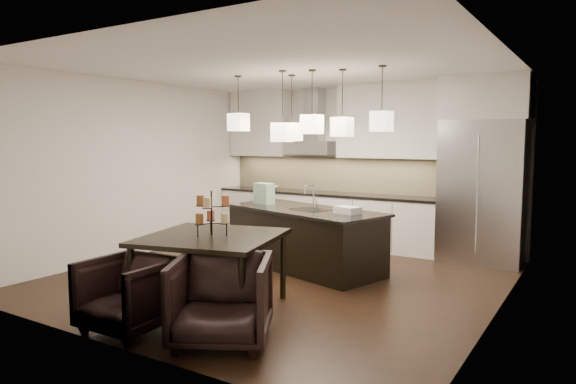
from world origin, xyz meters
The scene contains 37 objects.
floor centered at (0.00, 0.00, -0.01)m, with size 5.50×5.50×0.02m, color black.
ceiling centered at (0.00, 0.00, 2.81)m, with size 5.50×5.50×0.02m, color white.
wall_back centered at (0.00, 2.76, 1.40)m, with size 5.50×0.02×2.80m, color silver.
wall_front centered at (0.00, -2.76, 1.40)m, with size 5.50×0.02×2.80m, color silver.
wall_left centered at (-2.76, 0.00, 1.40)m, with size 0.02×5.50×2.80m, color silver.
wall_right centered at (2.76, 0.00, 1.40)m, with size 0.02×5.50×2.80m, color silver.
refrigerator centered at (2.10, 2.38, 1.07)m, with size 1.20×0.72×2.15m, color #B7B7BA.
fridge_panel centered at (2.10, 2.38, 2.47)m, with size 1.26×0.72×0.65m, color silver.
lower_cabinets centered at (-0.62, 2.43, 0.44)m, with size 4.21×0.62×0.88m, color silver.
countertop centered at (-0.62, 2.43, 0.90)m, with size 4.21×0.66×0.04m, color black.
backsplash centered at (-0.62, 2.73, 1.24)m, with size 4.21×0.02×0.63m, color beige.
upper_cab_left centered at (-2.10, 2.57, 2.17)m, with size 1.25×0.35×1.25m, color silver.
upper_cab_right centered at (0.55, 2.57, 2.17)m, with size 1.86×0.35×1.25m, color silver.
hood_canopy centered at (-0.93, 2.48, 1.72)m, with size 0.90×0.52×0.24m, color #B7B7BA.
hood_chimney centered at (-0.93, 2.59, 2.32)m, with size 0.30×0.28×0.96m, color #B7B7BA.
fruit_bowl centered at (-1.74, 2.38, 0.95)m, with size 0.26×0.26×0.06m, color silver.
island_body centered at (0.00, 0.64, 0.42)m, with size 2.37×0.95×0.83m, color black.
island_top centered at (0.00, 0.64, 0.85)m, with size 2.44×1.02×0.04m, color black.
faucet centered at (0.12, 0.70, 1.05)m, with size 0.09×0.23×0.36m, color silver, non-canonical shape.
tote_bag centered at (-0.81, 0.79, 1.03)m, with size 0.32×0.17×0.32m, color #1F6D41.
food_container centered at (0.75, 0.52, 0.92)m, with size 0.32×0.23×0.09m, color silver.
dining_table centered at (0.08, -1.49, 0.41)m, with size 1.38×1.38×0.83m, color black, non-canonical shape.
candelabra centered at (0.08, -1.49, 1.07)m, with size 0.40×0.40×0.49m, color black, non-canonical shape.
candle_a centered at (0.23, -1.45, 1.02)m, with size 0.08×0.08×0.11m, color beige.
candle_b centered at (-0.03, -1.38, 1.02)m, with size 0.08×0.08×0.11m, color #C05933.
candle_c centered at (0.03, -1.63, 1.02)m, with size 0.08×0.08×0.11m, color brown.
candle_d centered at (0.17, -1.36, 1.20)m, with size 0.08×0.08×0.11m, color #C05933.
candle_e centered at (-0.07, -1.50, 1.20)m, with size 0.08×0.08×0.11m, color brown.
candle_f centered at (0.13, -1.62, 1.20)m, with size 0.08×0.08×0.11m, color beige.
armchair_left centered at (-0.21, -2.41, 0.36)m, with size 0.77×0.79×0.72m, color black.
armchair_right centered at (0.76, -2.17, 0.40)m, with size 0.86×0.89×0.81m, color black.
pendant_a centered at (-1.00, 0.41, 2.12)m, with size 0.24×0.24×0.26m, color #FFE8C9.
pendant_b centered at (-0.27, 0.74, 1.98)m, with size 0.24×0.24×0.26m, color #FFE8C9.
pendant_c centered at (0.24, 0.43, 2.07)m, with size 0.24×0.24×0.26m, color #FFE8C9.
pendant_d centered at (0.61, 0.60, 2.03)m, with size 0.24×0.24×0.26m, color #FFE8C9.
pendant_e centered at (1.19, 0.56, 2.09)m, with size 0.24×0.24×0.26m, color #FFE8C9.
pendant_f centered at (-0.14, 0.28, 1.96)m, with size 0.24×0.24×0.26m, color #FFE8C9.
Camera 1 is at (3.68, -5.71, 1.85)m, focal length 32.00 mm.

